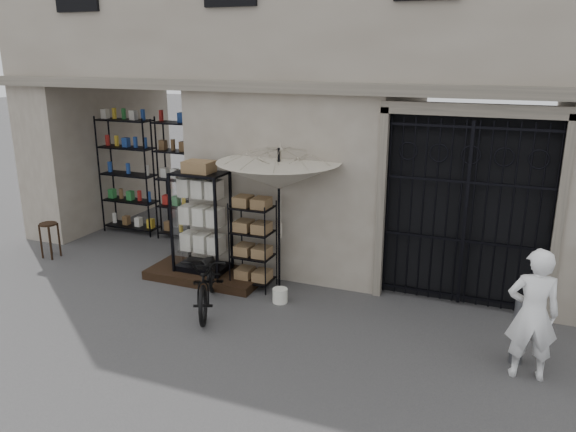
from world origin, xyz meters
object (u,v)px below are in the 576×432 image
at_px(white_bucket, 280,295).
at_px(steel_bollard, 519,331).
at_px(shopkeeper, 524,376).
at_px(wire_rack, 253,246).
at_px(market_umbrella, 279,168).
at_px(display_cabinet, 201,227).
at_px(wooden_stool, 50,239).
at_px(bicycle, 209,307).

bearing_deg(white_bucket, steel_bollard, -8.56).
relative_size(white_bucket, shopkeeper, 0.14).
height_order(wire_rack, market_umbrella, market_umbrella).
height_order(display_cabinet, shopkeeper, display_cabinet).
distance_m(display_cabinet, shopkeeper, 5.41).
xyz_separation_m(market_umbrella, shopkeeper, (3.81, -1.35, -2.02)).
relative_size(white_bucket, wooden_stool, 0.35).
bearing_deg(display_cabinet, bicycle, -52.44).
relative_size(display_cabinet, white_bucket, 7.89).
bearing_deg(market_umbrella, wooden_stool, -175.73).
height_order(white_bucket, shopkeeper, white_bucket).
distance_m(market_umbrella, shopkeeper, 4.52).
bearing_deg(bicycle, market_umbrella, 35.06).
bearing_deg(shopkeeper, display_cabinet, -22.49).
bearing_deg(market_umbrella, white_bucket, -65.76).
height_order(wire_rack, bicycle, wire_rack).
distance_m(bicycle, wooden_stool, 4.00).
bearing_deg(wooden_stool, display_cabinet, 3.79).
height_order(market_umbrella, shopkeeper, market_umbrella).
distance_m(white_bucket, shopkeeper, 3.65).
xyz_separation_m(display_cabinet, wire_rack, (0.98, -0.03, -0.20)).
distance_m(wire_rack, white_bucket, 0.97).
distance_m(display_cabinet, market_umbrella, 1.77).
xyz_separation_m(wire_rack, bicycle, (-0.29, -0.97, -0.72)).
distance_m(market_umbrella, steel_bollard, 4.16).
distance_m(wire_rack, steel_bollard, 4.20).
xyz_separation_m(market_umbrella, steel_bollard, (3.69, -1.07, -1.59)).
bearing_deg(wire_rack, bicycle, -123.37).
height_order(steel_bollard, shopkeeper, steel_bollard).
relative_size(market_umbrella, steel_bollard, 3.24).
bearing_deg(wire_rack, steel_bollard, -29.28).
distance_m(market_umbrella, bicycle, 2.42).
distance_m(market_umbrella, white_bucket, 2.00).
height_order(market_umbrella, white_bucket, market_umbrella).
height_order(wire_rack, shopkeeper, wire_rack).
relative_size(display_cabinet, bicycle, 1.05).
xyz_separation_m(white_bucket, steel_bollard, (3.45, -0.52, 0.32)).
xyz_separation_m(display_cabinet, white_bucket, (1.63, -0.42, -0.81)).
relative_size(market_umbrella, wooden_stool, 4.14).
height_order(bicycle, steel_bollard, bicycle).
bearing_deg(bicycle, display_cabinet, 100.96).
xyz_separation_m(wooden_stool, steel_bollard, (8.29, -0.73, 0.08)).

